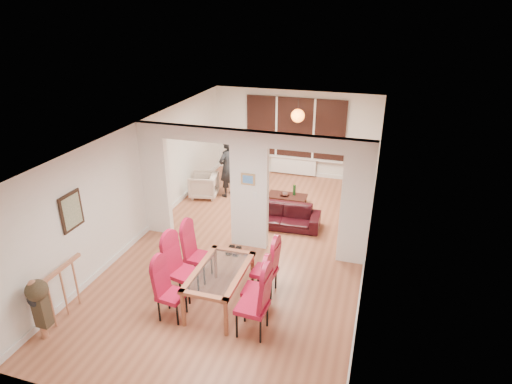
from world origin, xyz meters
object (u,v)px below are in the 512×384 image
at_px(person, 228,168).
at_px(dining_chair_lb, 183,269).
at_px(coffee_table, 287,199).
at_px(dining_chair_lc, 198,253).
at_px(television, 354,195).
at_px(bowl, 285,195).
at_px(armchair, 204,185).
at_px(dining_chair_la, 171,291).
at_px(sofa, 282,216).
at_px(dining_chair_rb, 255,286).
at_px(dining_chair_ra, 252,302).
at_px(bottle, 294,190).
at_px(dining_chair_rc, 264,268).
at_px(dining_table, 220,287).

bearing_deg(person, dining_chair_lb, 32.86).
height_order(person, coffee_table, person).
bearing_deg(dining_chair_lc, television, 63.99).
bearing_deg(coffee_table, bowl, -152.78).
height_order(armchair, bowl, armchair).
height_order(dining_chair_lc, armchair, dining_chair_lc).
bearing_deg(dining_chair_la, sofa, 82.19).
height_order(dining_chair_lb, dining_chair_rb, dining_chair_lb).
xyz_separation_m(dining_chair_ra, bottle, (-0.41, 5.01, -0.20)).
xyz_separation_m(dining_chair_lb, dining_chair_lc, (0.04, 0.59, -0.02)).
relative_size(dining_chair_la, dining_chair_rb, 1.03).
relative_size(dining_chair_rb, person, 0.62).
bearing_deg(dining_chair_rc, armchair, 132.17).
bearing_deg(dining_chair_ra, person, 118.02).
relative_size(sofa, person, 1.10).
height_order(dining_chair_ra, television, dining_chair_ra).
bearing_deg(dining_table, person, 108.82).
bearing_deg(television, sofa, 159.33).
distance_m(dining_chair_lb, dining_chair_rc, 1.46).
xyz_separation_m(dining_chair_rb, person, (-2.17, 4.46, 0.31)).
relative_size(dining_chair_la, sofa, 0.58).
xyz_separation_m(dining_chair_lc, person, (-0.84, 3.85, 0.27)).
bearing_deg(dining_chair_lc, dining_chair_lb, -89.45).
distance_m(dining_chair_lb, armchair, 4.41).
bearing_deg(television, armchair, 120.56).
distance_m(dining_chair_lb, sofa, 3.32).
xyz_separation_m(coffee_table, bowl, (-0.06, -0.03, 0.15)).
bearing_deg(sofa, dining_chair_lc, -114.94).
bearing_deg(dining_chair_rc, bowl, 102.93).
relative_size(television, bowl, 3.74).
xyz_separation_m(dining_chair_lc, sofa, (1.01, 2.54, -0.29)).
xyz_separation_m(dining_chair_lc, coffee_table, (0.84, 3.80, -0.43)).
xyz_separation_m(television, bottle, (-1.53, -0.45, 0.13)).
height_order(dining_table, television, dining_table).
xyz_separation_m(person, bowl, (1.63, -0.08, -0.55)).
xyz_separation_m(dining_chair_la, television, (2.51, 5.50, -0.26)).
distance_m(dining_chair_lc, bowl, 3.86).
height_order(dining_chair_lc, bowl, dining_chair_lc).
relative_size(bottle, bowl, 1.27).
relative_size(dining_chair_rb, coffee_table, 0.99).
height_order(dining_table, dining_chair_ra, dining_chair_ra).
bearing_deg(person, dining_table, 41.40).
bearing_deg(armchair, dining_chair_rb, 23.13).
bearing_deg(sofa, dining_chair_lb, -111.81).
height_order(dining_chair_la, person, person).
height_order(dining_chair_lc, dining_chair_rc, dining_chair_lc).
distance_m(dining_table, dining_chair_ra, 0.94).
height_order(dining_chair_lc, sofa, dining_chair_lc).
height_order(person, bottle, person).
xyz_separation_m(dining_table, dining_chair_ra, (0.75, -0.51, 0.24)).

